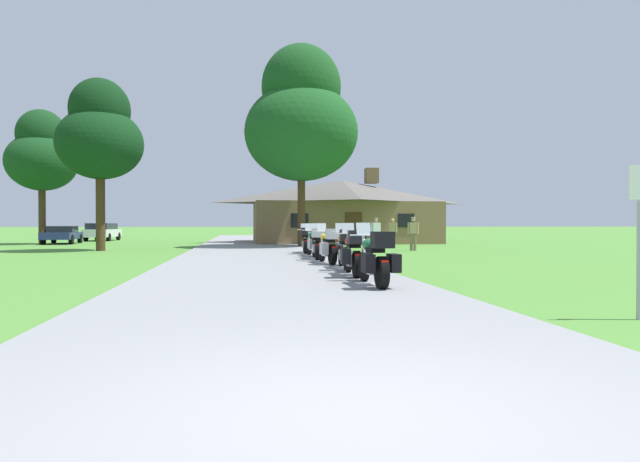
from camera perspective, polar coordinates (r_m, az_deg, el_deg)
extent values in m
plane|color=#4C8433|center=(23.44, -6.79, -2.50)|extent=(500.00, 500.00, 0.00)
cube|color=gray|center=(21.44, -6.64, -2.72)|extent=(6.40, 80.00, 0.06)
cylinder|color=black|center=(11.70, 4.81, -3.88)|extent=(0.12, 0.64, 0.64)
cylinder|color=black|center=(10.31, 6.73, -4.51)|extent=(0.16, 0.64, 0.64)
cube|color=silver|center=(10.98, 5.73, -3.87)|extent=(0.27, 0.56, 0.30)
ellipsoid|color=#195B33|center=(11.21, 5.40, -1.48)|extent=(0.30, 0.52, 0.26)
cube|color=black|center=(10.76, 6.01, -2.05)|extent=(0.28, 0.52, 0.10)
cylinder|color=silver|center=(11.63, 4.86, -0.46)|extent=(0.66, 0.04, 0.03)
cylinder|color=silver|center=(11.68, 4.81, -2.12)|extent=(0.06, 0.24, 0.73)
cube|color=#B2BCC6|center=(11.72, 4.74, 0.24)|extent=(0.32, 0.11, 0.27)
sphere|color=silver|center=(11.63, 4.86, -1.15)|extent=(0.11, 0.11, 0.11)
cube|color=black|center=(10.23, 6.81, -0.96)|extent=(0.40, 0.36, 0.32)
cube|color=red|center=(10.08, 7.07, -3.35)|extent=(0.14, 0.03, 0.06)
cylinder|color=silver|center=(10.67, 6.98, -4.87)|extent=(0.08, 0.55, 0.07)
cube|color=black|center=(10.28, 5.25, -3.52)|extent=(0.20, 0.40, 0.36)
cube|color=black|center=(10.42, 8.03, -3.46)|extent=(0.20, 0.40, 0.36)
cylinder|color=black|center=(13.82, 3.09, -3.17)|extent=(0.15, 0.65, 0.64)
cylinder|color=black|center=(12.40, 4.01, -3.62)|extent=(0.19, 0.65, 0.64)
cube|color=silver|center=(13.08, 3.54, -3.13)|extent=(0.30, 0.58, 0.30)
ellipsoid|color=maroon|center=(13.32, 3.38, -1.12)|extent=(0.33, 0.54, 0.26)
cube|color=black|center=(12.87, 3.67, -1.59)|extent=(0.31, 0.54, 0.10)
cylinder|color=silver|center=(13.75, 3.12, -0.27)|extent=(0.66, 0.07, 0.03)
cylinder|color=silver|center=(13.80, 3.09, -1.68)|extent=(0.07, 0.24, 0.73)
cube|color=#B2BCC6|center=(13.85, 3.06, 0.31)|extent=(0.33, 0.13, 0.27)
sphere|color=silver|center=(13.75, 3.12, -0.86)|extent=(0.11, 0.11, 0.11)
cube|color=black|center=(12.32, 4.05, -0.67)|extent=(0.42, 0.38, 0.32)
cube|color=red|center=(12.17, 4.17, -2.65)|extent=(0.14, 0.04, 0.06)
cylinder|color=silver|center=(12.74, 4.41, -3.96)|extent=(0.10, 0.55, 0.07)
cube|color=black|center=(12.40, 2.79, -2.79)|extent=(0.23, 0.41, 0.36)
cube|color=black|center=(12.48, 5.16, -2.77)|extent=(0.23, 0.41, 0.36)
cylinder|color=black|center=(15.88, 2.29, -2.66)|extent=(0.15, 0.65, 0.64)
cylinder|color=black|center=(14.46, 2.96, -3.00)|extent=(0.20, 0.65, 0.64)
cube|color=silver|center=(15.15, 2.62, -2.60)|extent=(0.30, 0.58, 0.30)
ellipsoid|color=orange|center=(15.38, 2.50, -0.87)|extent=(0.34, 0.54, 0.26)
cube|color=black|center=(14.93, 2.72, -1.27)|extent=(0.32, 0.54, 0.10)
cylinder|color=silver|center=(15.82, 2.31, -0.14)|extent=(0.66, 0.08, 0.03)
cylinder|color=silver|center=(15.86, 2.29, -1.37)|extent=(0.08, 0.24, 0.73)
cube|color=#B2BCC6|center=(15.91, 2.27, 0.37)|extent=(0.33, 0.13, 0.27)
sphere|color=silver|center=(15.82, 2.31, -0.65)|extent=(0.11, 0.11, 0.11)
cube|color=black|center=(14.38, 2.99, -0.47)|extent=(0.42, 0.39, 0.32)
cube|color=red|center=(14.23, 3.08, -2.16)|extent=(0.14, 0.04, 0.06)
cylinder|color=silver|center=(14.80, 3.34, -3.30)|extent=(0.11, 0.55, 0.07)
cylinder|color=black|center=(17.79, 0.20, -2.30)|extent=(0.16, 0.65, 0.64)
cylinder|color=black|center=(16.39, 1.36, -2.56)|extent=(0.21, 0.65, 0.64)
cube|color=silver|center=(17.07, 0.77, -2.22)|extent=(0.30, 0.58, 0.30)
ellipsoid|color=gold|center=(17.30, 0.57, -0.69)|extent=(0.34, 0.54, 0.26)
cube|color=black|center=(16.86, 0.94, -1.04)|extent=(0.32, 0.54, 0.10)
cylinder|color=silver|center=(17.73, 0.23, -0.04)|extent=(0.66, 0.09, 0.03)
cylinder|color=silver|center=(17.77, 0.20, -1.14)|extent=(0.08, 0.24, 0.73)
cube|color=#B2BCC6|center=(17.82, 0.16, 0.41)|extent=(0.33, 0.13, 0.27)
sphere|color=silver|center=(17.73, 0.23, -0.50)|extent=(0.11, 0.11, 0.11)
cube|color=#B7B7BC|center=(16.32, 1.40, -0.32)|extent=(0.43, 0.39, 0.32)
cube|color=red|center=(16.17, 1.55, -1.81)|extent=(0.14, 0.04, 0.06)
cylinder|color=silver|center=(16.74, 1.55, -2.83)|extent=(0.11, 0.55, 0.07)
cube|color=#B7B7BC|center=(16.37, 0.43, -1.93)|extent=(0.23, 0.41, 0.36)
cube|color=#B7B7BC|center=(16.50, 2.19, -1.91)|extent=(0.23, 0.41, 0.36)
cylinder|color=black|center=(19.98, -0.64, -1.96)|extent=(0.14, 0.64, 0.64)
cylinder|color=black|center=(18.55, -0.26, -2.17)|extent=(0.19, 0.65, 0.64)
cube|color=silver|center=(19.24, -0.45, -1.89)|extent=(0.29, 0.57, 0.30)
ellipsoid|color=orange|center=(19.49, -0.52, -0.53)|extent=(0.33, 0.53, 0.26)
cube|color=black|center=(19.03, -0.40, -0.83)|extent=(0.31, 0.53, 0.10)
cylinder|color=silver|center=(19.92, -0.63, 0.04)|extent=(0.66, 0.07, 0.03)
cylinder|color=silver|center=(19.97, -0.64, -0.93)|extent=(0.07, 0.24, 0.73)
cube|color=#B2BCC6|center=(20.02, -0.65, 0.45)|extent=(0.33, 0.13, 0.27)
sphere|color=silver|center=(19.92, -0.63, -0.36)|extent=(0.11, 0.11, 0.11)
cube|color=#B7B7BC|center=(18.48, -0.25, -0.20)|extent=(0.42, 0.38, 0.32)
cube|color=red|center=(18.32, -0.20, -1.51)|extent=(0.14, 0.04, 0.06)
cylinder|color=silver|center=(18.89, 0.07, -2.43)|extent=(0.10, 0.55, 0.07)
cylinder|color=black|center=(21.67, -1.18, -1.75)|extent=(0.18, 0.65, 0.64)
cylinder|color=black|center=(20.27, -0.23, -1.93)|extent=(0.22, 0.65, 0.64)
cube|color=silver|center=(20.95, -0.71, -1.68)|extent=(0.32, 0.58, 0.30)
ellipsoid|color=#195B33|center=(21.19, -0.88, -0.43)|extent=(0.35, 0.55, 0.26)
cube|color=black|center=(20.74, -0.57, -0.70)|extent=(0.33, 0.55, 0.10)
cylinder|color=silver|center=(21.61, -1.16, 0.10)|extent=(0.66, 0.10, 0.03)
cylinder|color=silver|center=(21.66, -1.18, -0.80)|extent=(0.09, 0.24, 0.73)
cube|color=#B2BCC6|center=(21.71, -1.22, 0.47)|extent=(0.33, 0.14, 0.27)
sphere|color=silver|center=(21.61, -1.16, -0.28)|extent=(0.11, 0.11, 0.11)
cube|color=#B7B7BC|center=(20.21, -0.19, -0.12)|extent=(0.44, 0.40, 0.32)
cube|color=red|center=(20.05, -0.07, -1.31)|extent=(0.14, 0.05, 0.06)
cylinder|color=silver|center=(20.62, -0.07, -2.16)|extent=(0.13, 0.55, 0.07)
cube|color=#B7B7BC|center=(20.25, -0.98, -1.42)|extent=(0.24, 0.42, 0.36)
cube|color=#B7B7BC|center=(20.38, 0.44, -1.41)|extent=(0.24, 0.42, 0.36)
cylinder|color=black|center=(23.91, -1.71, -1.52)|extent=(0.16, 0.65, 0.64)
cylinder|color=black|center=(22.48, -1.57, -1.66)|extent=(0.20, 0.65, 0.64)
cube|color=silver|center=(23.17, -1.64, -1.44)|extent=(0.30, 0.58, 0.30)
ellipsoid|color=#195B33|center=(23.42, -1.67, -0.32)|extent=(0.34, 0.54, 0.26)
cube|color=black|center=(22.96, -1.62, -0.57)|extent=(0.32, 0.54, 0.10)
cylinder|color=silver|center=(23.86, -1.71, 0.16)|extent=(0.66, 0.08, 0.03)
cylinder|color=silver|center=(23.90, -1.71, -0.66)|extent=(0.08, 0.24, 0.73)
cube|color=#B2BCC6|center=(23.96, -1.72, 0.49)|extent=(0.33, 0.13, 0.27)
sphere|color=silver|center=(23.86, -1.71, -0.18)|extent=(0.11, 0.11, 0.11)
cube|color=black|center=(22.41, -1.57, -0.04)|extent=(0.43, 0.39, 0.32)
cube|color=red|center=(22.25, -1.55, -1.11)|extent=(0.14, 0.04, 0.06)
cylinder|color=silver|center=(22.81, -1.25, -1.88)|extent=(0.11, 0.55, 0.07)
cube|color=brown|center=(38.21, 2.32, 0.89)|extent=(12.55, 8.57, 2.85)
pyramid|color=#5B5651|center=(38.28, 2.33, 4.28)|extent=(13.31, 9.09, 1.69)
cube|color=brown|center=(38.86, 5.62, 5.99)|extent=(0.90, 0.90, 1.10)
cube|color=#472D19|center=(33.98, 3.69, 0.28)|extent=(1.10, 0.08, 2.10)
cube|color=black|center=(33.41, -2.22, 1.15)|extent=(1.10, 0.06, 0.90)
cube|color=black|center=(34.89, 9.34, 1.13)|extent=(1.10, 0.06, 0.90)
cylinder|color=navy|center=(31.69, 7.73, -0.88)|extent=(0.14, 0.14, 0.86)
cylinder|color=navy|center=(31.66, 8.05, -0.88)|extent=(0.14, 0.14, 0.86)
cube|color=tan|center=(31.66, 7.89, 0.40)|extent=(0.42, 0.36, 0.56)
cylinder|color=tan|center=(31.71, 7.48, 0.37)|extent=(0.09, 0.09, 0.58)
cylinder|color=tan|center=(31.62, 8.30, 0.36)|extent=(0.09, 0.09, 0.58)
sphere|color=tan|center=(31.67, 7.89, 1.16)|extent=(0.21, 0.21, 0.21)
cylinder|color=#75664C|center=(29.68, 5.92, -0.99)|extent=(0.14, 0.14, 0.86)
cylinder|color=#75664C|center=(29.74, 6.25, -0.99)|extent=(0.14, 0.14, 0.86)
cube|color=silver|center=(29.70, 6.09, 0.38)|extent=(0.37, 0.25, 0.56)
cylinder|color=silver|center=(29.62, 5.67, 0.34)|extent=(0.09, 0.09, 0.58)
cylinder|color=silver|center=(29.77, 6.51, 0.34)|extent=(0.09, 0.09, 0.58)
sphere|color=tan|center=(29.70, 6.09, 1.19)|extent=(0.21, 0.21, 0.21)
cylinder|color=#B2AD99|center=(29.70, 6.09, 1.39)|extent=(0.22, 0.22, 0.05)
cylinder|color=#75664C|center=(26.65, 10.28, -1.19)|extent=(0.14, 0.14, 0.86)
cylinder|color=#75664C|center=(26.63, 9.89, -1.19)|extent=(0.14, 0.14, 0.86)
cube|color=tan|center=(26.62, 10.09, 0.33)|extent=(0.40, 0.30, 0.56)
cylinder|color=tan|center=(26.65, 10.58, 0.29)|extent=(0.09, 0.09, 0.58)
cylinder|color=tan|center=(26.60, 9.59, 0.29)|extent=(0.09, 0.09, 0.58)
sphere|color=tan|center=(26.62, 10.09, 1.24)|extent=(0.21, 0.21, 0.21)
cylinder|color=#B2AD99|center=(26.62, 10.09, 1.45)|extent=(0.22, 0.22, 0.05)
cylinder|color=#9EA0A5|center=(8.48, 31.36, -1.21)|extent=(0.06, 0.06, 2.10)
cylinder|color=#422D19|center=(39.15, -27.96, 1.79)|extent=(0.44, 0.44, 4.20)
ellipsoid|color=#143D19|center=(39.36, -27.99, 6.64)|extent=(4.45, 4.45, 3.78)
ellipsoid|color=#123716|center=(39.58, -28.00, 9.20)|extent=(3.12, 3.12, 3.34)
cylinder|color=#422D19|center=(28.26, -22.75, 2.24)|extent=(0.44, 0.44, 4.18)
ellipsoid|color=#0F3314|center=(28.53, -22.78, 8.75)|extent=(4.17, 4.17, 3.54)
ellipsoid|color=black|center=(28.81, -22.80, 12.03)|extent=(2.92, 2.92, 3.12)
cylinder|color=#422D19|center=(30.27, -2.04, 2.77)|extent=(0.44, 0.44, 4.79)
ellipsoid|color=#194C1E|center=(30.71, -2.04, 10.61)|extent=(6.52, 6.52, 5.55)
ellipsoid|color=#16441B|center=(31.26, -2.04, 15.33)|extent=(4.57, 4.57, 4.89)
cube|color=silver|center=(45.53, -22.55, -0.20)|extent=(1.98, 4.66, 0.60)
cube|color=black|center=(45.34, -22.62, 0.48)|extent=(1.72, 3.27, 0.48)
cylinder|color=black|center=(47.14, -23.06, -0.54)|extent=(0.24, 0.65, 0.64)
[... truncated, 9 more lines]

